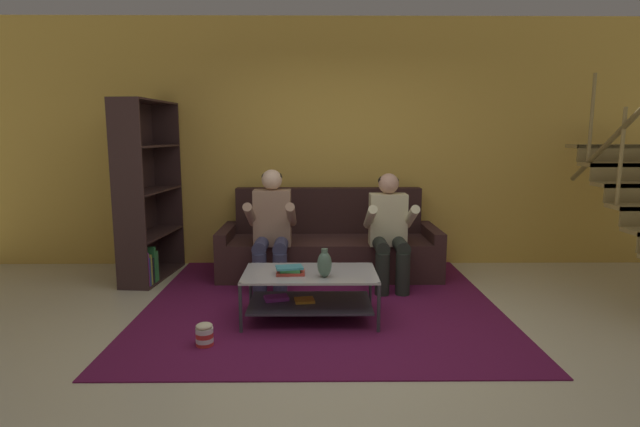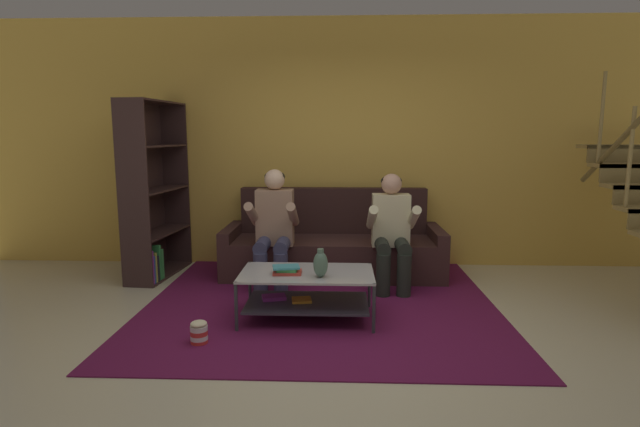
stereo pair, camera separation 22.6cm
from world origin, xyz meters
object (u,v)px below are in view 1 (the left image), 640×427
at_px(person_seated_left, 272,225).
at_px(vase, 325,264).
at_px(bookshelf, 143,203).
at_px(popcorn_tub, 205,335).
at_px(coffee_table, 309,288).
at_px(book_stack, 290,270).
at_px(person_seated_right, 389,227).
at_px(couch, 329,247).

bearing_deg(person_seated_left, vase, -63.79).
height_order(bookshelf, popcorn_tub, bookshelf).
bearing_deg(coffee_table, book_stack, -158.69).
height_order(vase, book_stack, vase).
height_order(book_stack, bookshelf, bookshelf).
height_order(person_seated_right, vase, person_seated_right).
relative_size(couch, book_stack, 9.62).
xyz_separation_m(coffee_table, popcorn_tub, (-0.77, -0.55, -0.18)).
height_order(person_seated_left, vase, person_seated_left).
relative_size(vase, book_stack, 0.94).
distance_m(coffee_table, popcorn_tub, 0.96).
relative_size(coffee_table, popcorn_tub, 6.14).
bearing_deg(person_seated_right, couch, 138.97).
relative_size(coffee_table, bookshelf, 0.58).
bearing_deg(coffee_table, person_seated_right, 48.26).
bearing_deg(coffee_table, couch, 81.63).
distance_m(couch, popcorn_tub, 2.21).
relative_size(coffee_table, vase, 4.76).
xyz_separation_m(coffee_table, book_stack, (-0.15, -0.06, 0.17)).
bearing_deg(vase, book_stack, 163.54).
bearing_deg(person_seated_left, bookshelf, 165.78).
bearing_deg(couch, bookshelf, -175.44).
distance_m(person_seated_left, person_seated_right, 1.20).
height_order(person_seated_right, coffee_table, person_seated_right).
xyz_separation_m(person_seated_right, book_stack, (-0.96, -0.97, -0.19)).
bearing_deg(person_seated_right, popcorn_tub, -137.36).
height_order(couch, popcorn_tub, couch).
height_order(couch, vase, couch).
bearing_deg(popcorn_tub, vase, 24.20).
relative_size(person_seated_right, popcorn_tub, 6.41).
relative_size(person_seated_left, popcorn_tub, 6.64).
bearing_deg(book_stack, bookshelf, 141.12).
xyz_separation_m(person_seated_right, coffee_table, (-0.81, -0.91, -0.36)).
relative_size(vase, bookshelf, 0.12).
xyz_separation_m(person_seated_left, vase, (0.52, -1.05, -0.13)).
relative_size(person_seated_right, bookshelf, 0.61).
xyz_separation_m(person_seated_right, vase, (-0.68, -1.05, -0.11)).
xyz_separation_m(book_stack, popcorn_tub, (-0.62, -0.49, -0.36)).
distance_m(person_seated_right, book_stack, 1.38).
distance_m(vase, bookshelf, 2.41).
height_order(person_seated_left, popcorn_tub, person_seated_left).
distance_m(couch, vase, 1.59).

